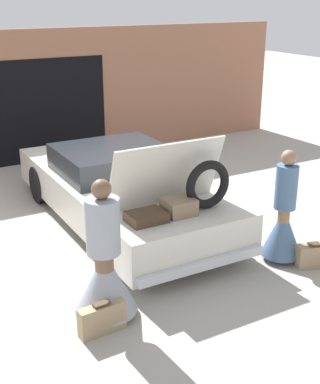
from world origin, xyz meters
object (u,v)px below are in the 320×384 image
(person_right, at_px, (283,222))
(suitcase_beside_left_person, at_px, (102,319))
(suitcase_beside_right_person, at_px, (313,256))
(person_left, at_px, (105,270))
(car, at_px, (121,188))

(person_right, bearing_deg, suitcase_beside_left_person, 85.38)
(suitcase_beside_left_person, distance_m, suitcase_beside_right_person, 3.07)
(person_left, height_order, person_right, person_left)
(person_left, xyz_separation_m, suitcase_beside_right_person, (2.90, -0.30, -0.42))
(car, relative_size, person_left, 2.87)
(person_right, distance_m, suitcase_beside_left_person, 2.90)
(car, relative_size, person_right, 3.02)
(car, bearing_deg, person_right, -59.95)
(suitcase_beside_right_person, bearing_deg, person_right, 119.13)
(person_right, relative_size, suitcase_beside_left_person, 2.93)
(person_left, relative_size, suitcase_beside_left_person, 3.08)
(car, height_order, suitcase_beside_left_person, car)
(person_right, xyz_separation_m, suitcase_beside_right_person, (0.22, -0.39, -0.40))
(person_left, relative_size, person_right, 1.05)
(person_left, distance_m, suitcase_beside_right_person, 2.94)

